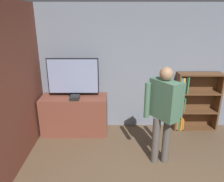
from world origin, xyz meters
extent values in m
cube|color=gray|center=(0.00, 2.89, 1.35)|extent=(6.39, 0.06, 2.70)
cube|color=brown|center=(-2.23, 1.43, 1.35)|extent=(0.06, 4.46, 2.70)
cube|color=brown|center=(-1.45, 2.55, 0.41)|extent=(1.39, 0.56, 0.83)
cylinder|color=black|center=(-1.45, 2.62, 0.84)|extent=(0.22, 0.22, 0.03)
cylinder|color=black|center=(-1.45, 2.62, 0.88)|extent=(0.06, 0.06, 0.05)
cube|color=black|center=(-1.45, 2.62, 1.26)|extent=(1.06, 0.04, 0.75)
cube|color=#8C9EC6|center=(-1.45, 2.59, 1.26)|extent=(1.02, 0.01, 0.71)
cube|color=black|center=(-1.41, 2.41, 0.87)|extent=(0.19, 0.21, 0.08)
cube|color=brown|center=(0.77, 2.70, 0.65)|extent=(0.04, 0.28, 1.31)
cube|color=brown|center=(1.67, 2.70, 0.65)|extent=(0.04, 0.28, 1.31)
cube|color=brown|center=(1.22, 2.84, 0.65)|extent=(0.94, 0.01, 1.31)
cube|color=brown|center=(1.22, 2.70, 0.02)|extent=(0.87, 0.28, 0.04)
cube|color=brown|center=(1.22, 2.70, 0.44)|extent=(0.87, 0.28, 0.04)
cube|color=brown|center=(1.22, 2.70, 0.87)|extent=(0.87, 0.28, 0.04)
cube|color=brown|center=(1.22, 2.70, 1.29)|extent=(0.87, 0.28, 0.04)
cube|color=#99663D|center=(0.81, 2.67, 0.15)|extent=(0.04, 0.21, 0.27)
cube|color=#338447|center=(0.85, 2.67, 0.15)|extent=(0.03, 0.23, 0.27)
cube|color=orange|center=(0.89, 2.69, 0.16)|extent=(0.04, 0.25, 0.28)
cube|color=orange|center=(0.93, 2.67, 0.15)|extent=(0.03, 0.22, 0.26)
cube|color=#232328|center=(0.80, 2.67, 0.57)|extent=(0.04, 0.22, 0.23)
cube|color=#5B8E99|center=(0.85, 2.68, 0.63)|extent=(0.03, 0.25, 0.36)
cube|color=red|center=(0.89, 2.68, 0.57)|extent=(0.02, 0.25, 0.24)
cube|color=#338447|center=(0.92, 2.67, 0.61)|extent=(0.02, 0.22, 0.31)
cube|color=#5B8E99|center=(0.81, 2.66, 1.05)|extent=(0.04, 0.20, 0.33)
cube|color=gold|center=(0.85, 2.67, 1.06)|extent=(0.04, 0.22, 0.34)
cube|color=#232328|center=(0.90, 2.68, 1.07)|extent=(0.03, 0.24, 0.36)
cube|color=#338447|center=(0.94, 2.67, 1.07)|extent=(0.03, 0.21, 0.35)
cylinder|color=#56514C|center=(0.10, 1.51, 0.43)|extent=(0.13, 0.13, 0.86)
cylinder|color=#56514C|center=(0.28, 1.51, 0.43)|extent=(0.13, 0.13, 0.86)
cube|color=#477056|center=(0.19, 1.51, 1.18)|extent=(0.46, 0.54, 0.64)
sphere|color=#9E7556|center=(0.19, 1.51, 1.61)|extent=(0.21, 0.21, 0.21)
cylinder|color=#477056|center=(0.47, 1.51, 1.16)|extent=(0.09, 0.09, 0.59)
cylinder|color=#477056|center=(-0.08, 1.51, 1.16)|extent=(0.09, 0.09, 0.59)
camera|label=1|loc=(-0.65, -1.74, 2.47)|focal=35.00mm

